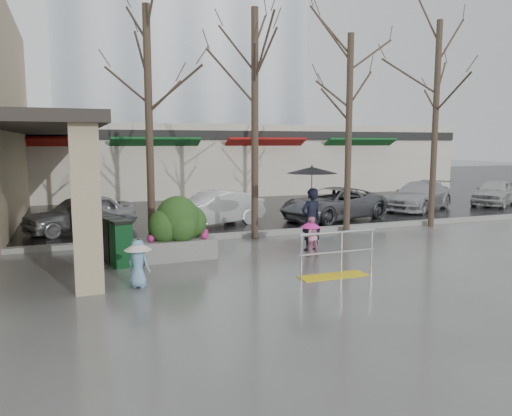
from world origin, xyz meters
TOP-DOWN VIEW (x-y plane):
  - ground at (0.00, 0.00)m, footprint 120.00×120.00m
  - street_asphalt at (0.00, 22.00)m, footprint 120.00×36.00m
  - curb at (0.00, 4.00)m, footprint 120.00×0.30m
  - canopy_slab at (-4.80, 8.00)m, footprint 2.80×18.00m
  - pillar_front at (-3.90, -0.50)m, footprint 0.55×0.55m
  - pillar_back at (-3.90, 6.00)m, footprint 0.55×0.55m
  - storefront_row at (2.00, 17.97)m, footprint 34.00×6.74m
  - office_tower at (4.00, 30.00)m, footprint 18.00×12.00m
  - handrail at (1.36, -1.20)m, footprint 1.90×0.50m
  - tree_west at (-2.00, 3.60)m, footprint 3.20×3.20m
  - tree_midwest at (1.20, 3.60)m, footprint 3.20×3.20m
  - tree_mideast at (4.50, 3.60)m, footprint 3.20×3.20m
  - tree_east at (8.00, 3.60)m, footprint 3.20×3.20m
  - woman at (2.07, 1.45)m, footprint 1.42×1.42m
  - child_pink at (1.75, 0.85)m, footprint 0.54×0.54m
  - child_blue at (-2.92, -0.53)m, footprint 0.58×0.58m
  - planter at (-1.60, 1.81)m, footprint 1.90×1.11m
  - news_boxes at (-3.28, 2.15)m, footprint 0.97×2.10m
  - car_a at (-3.90, 6.84)m, footprint 3.99×2.78m
  - car_b at (0.68, 6.48)m, footprint 4.05×2.53m
  - car_c at (5.43, 6.19)m, footprint 4.95×3.37m
  - car_d at (10.49, 7.40)m, footprint 4.66×3.64m
  - car_e at (15.04, 7.49)m, footprint 3.94×3.16m

SIDE VIEW (x-z plane):
  - ground at x=0.00m, z-range 0.00..0.00m
  - street_asphalt at x=0.00m, z-range 0.00..0.01m
  - curb at x=0.00m, z-range 0.00..0.15m
  - handrail at x=1.36m, z-range -0.14..0.89m
  - news_boxes at x=-3.28m, z-range 0.00..1.15m
  - child_pink at x=1.75m, z-range 0.07..1.12m
  - child_blue at x=-2.92m, z-range 0.10..1.12m
  - car_a at x=-3.90m, z-range 0.00..1.26m
  - car_b at x=0.68m, z-range 0.00..1.26m
  - car_c at x=5.43m, z-range 0.00..1.26m
  - car_d at x=10.49m, z-range 0.00..1.26m
  - car_e at x=15.04m, z-range 0.00..1.26m
  - planter at x=-1.60m, z-range -0.04..1.60m
  - woman at x=2.07m, z-range 0.28..2.67m
  - pillar_front at x=-3.90m, z-range 0.00..3.50m
  - pillar_back at x=-3.90m, z-range 0.00..3.50m
  - storefront_row at x=2.00m, z-range 0.01..4.01m
  - canopy_slab at x=-4.80m, z-range 3.50..3.75m
  - tree_mideast at x=4.50m, z-range 1.61..8.11m
  - tree_west at x=-2.00m, z-range 1.68..8.48m
  - tree_midwest at x=1.20m, z-range 1.73..8.73m
  - tree_east at x=8.00m, z-range 1.78..8.98m
  - office_tower at x=4.00m, z-range 0.00..25.00m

